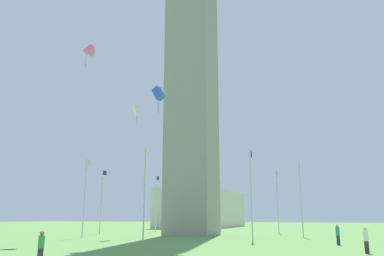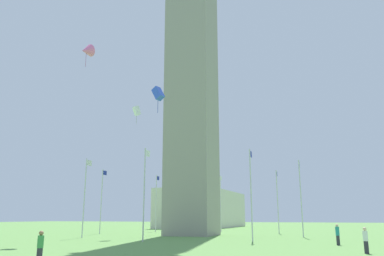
{
  "view_description": "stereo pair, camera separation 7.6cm",
  "coord_description": "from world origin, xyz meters",
  "px_view_note": "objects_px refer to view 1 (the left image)",
  "views": [
    {
      "loc": [
        -48.58,
        -17.49,
        2.37
      ],
      "look_at": [
        0.0,
        0.0,
        14.39
      ],
      "focal_mm": 35.78,
      "sensor_mm": 36.0,
      "label": 1
    },
    {
      "loc": [
        -48.55,
        -17.56,
        2.37
      ],
      "look_at": [
        0.0,
        0.0,
        14.39
      ],
      "focal_mm": 35.78,
      "sensor_mm": 36.0,
      "label": 2
    }
  ],
  "objects_px": {
    "kite_blue_box": "(158,94)",
    "flagpole_ne": "(156,201)",
    "flagpole_nw": "(277,199)",
    "person_teal_shirt": "(338,235)",
    "distant_building": "(204,209)",
    "obelisk_monument": "(192,40)",
    "flagpole_n": "(221,201)",
    "flagpole_w": "(301,195)",
    "flagpole_e": "(102,198)",
    "flagpole_s": "(145,190)",
    "kite_white_box": "(137,111)",
    "flagpole_sw": "(251,190)",
    "person_green_shirt": "(41,247)",
    "flagpole_se": "(85,194)",
    "person_white_shirt": "(366,240)",
    "kite_pink_delta": "(87,50)"
  },
  "relations": [
    {
      "from": "flagpole_sw",
      "to": "person_green_shirt",
      "type": "xyz_separation_m",
      "value": [
        -21.98,
        6.75,
        -4.18
      ]
    },
    {
      "from": "flagpole_n",
      "to": "kite_blue_box",
      "type": "relative_size",
      "value": 3.73
    },
    {
      "from": "obelisk_monument",
      "to": "kite_blue_box",
      "type": "distance_m",
      "value": 23.62
    },
    {
      "from": "flagpole_sw",
      "to": "person_teal_shirt",
      "type": "distance_m",
      "value": 9.17
    },
    {
      "from": "flagpole_ne",
      "to": "flagpole_e",
      "type": "xyz_separation_m",
      "value": [
        -9.91,
        4.11,
        0.0
      ]
    },
    {
      "from": "flagpole_ne",
      "to": "flagpole_w",
      "type": "height_order",
      "value": "same"
    },
    {
      "from": "distant_building",
      "to": "obelisk_monument",
      "type": "bearing_deg",
      "value": -164.16
    },
    {
      "from": "flagpole_se",
      "to": "flagpole_sw",
      "type": "bearing_deg",
      "value": -90.0
    },
    {
      "from": "distant_building",
      "to": "flagpole_w",
      "type": "bearing_deg",
      "value": -146.87
    },
    {
      "from": "flagpole_nw",
      "to": "person_teal_shirt",
      "type": "height_order",
      "value": "flagpole_nw"
    },
    {
      "from": "flagpole_s",
      "to": "person_white_shirt",
      "type": "relative_size",
      "value": 5.41
    },
    {
      "from": "flagpole_ne",
      "to": "person_green_shirt",
      "type": "relative_size",
      "value": 5.53
    },
    {
      "from": "kite_pink_delta",
      "to": "distant_building",
      "type": "distance_m",
      "value": 55.24
    },
    {
      "from": "flagpole_ne",
      "to": "person_green_shirt",
      "type": "xyz_separation_m",
      "value": [
        -41.8,
        -13.08,
        -4.18
      ]
    },
    {
      "from": "distant_building",
      "to": "kite_pink_delta",
      "type": "bearing_deg",
      "value": -176.59
    },
    {
      "from": "flagpole_n",
      "to": "flagpole_nw",
      "type": "relative_size",
      "value": 1.0
    },
    {
      "from": "obelisk_monument",
      "to": "flagpole_e",
      "type": "bearing_deg",
      "value": 89.78
    },
    {
      "from": "flagpole_n",
      "to": "obelisk_monument",
      "type": "bearing_deg",
      "value": 180.0
    },
    {
      "from": "obelisk_monument",
      "to": "flagpole_e",
      "type": "distance_m",
      "value": 26.57
    },
    {
      "from": "flagpole_e",
      "to": "kite_pink_delta",
      "type": "bearing_deg",
      "value": -156.34
    },
    {
      "from": "kite_blue_box",
      "to": "flagpole_sw",
      "type": "bearing_deg",
      "value": -36.97
    },
    {
      "from": "flagpole_n",
      "to": "person_teal_shirt",
      "type": "xyz_separation_m",
      "value": [
        -26.3,
        -17.76,
        -4.12
      ]
    },
    {
      "from": "flagpole_w",
      "to": "kite_pink_delta",
      "type": "xyz_separation_m",
      "value": [
        -14.47,
        21.7,
        15.98
      ]
    },
    {
      "from": "flagpole_se",
      "to": "flagpole_nw",
      "type": "relative_size",
      "value": 1.0
    },
    {
      "from": "flagpole_w",
      "to": "flagpole_se",
      "type": "bearing_deg",
      "value": 112.5
    },
    {
      "from": "flagpole_s",
      "to": "flagpole_nw",
      "type": "distance_m",
      "value": 25.9
    },
    {
      "from": "flagpole_ne",
      "to": "flagpole_s",
      "type": "xyz_separation_m",
      "value": [
        -23.93,
        -9.91,
        0.0
      ]
    },
    {
      "from": "flagpole_e",
      "to": "kite_pink_delta",
      "type": "xyz_separation_m",
      "value": [
        -14.47,
        -6.34,
        15.98
      ]
    },
    {
      "from": "kite_pink_delta",
      "to": "kite_white_box",
      "type": "xyz_separation_m",
      "value": [
        8.94,
        -1.92,
        -5.0
      ]
    },
    {
      "from": "flagpole_ne",
      "to": "kite_pink_delta",
      "type": "height_order",
      "value": "kite_pink_delta"
    },
    {
      "from": "person_white_shirt",
      "to": "person_green_shirt",
      "type": "xyz_separation_m",
      "value": [
        -12.03,
        16.28,
        -0.02
      ]
    },
    {
      "from": "flagpole_nw",
      "to": "person_green_shirt",
      "type": "relative_size",
      "value": 5.53
    },
    {
      "from": "flagpole_s",
      "to": "person_green_shirt",
      "type": "relative_size",
      "value": 5.53
    },
    {
      "from": "person_white_shirt",
      "to": "flagpole_w",
      "type": "bearing_deg",
      "value": -33.52
    },
    {
      "from": "distant_building",
      "to": "kite_blue_box",
      "type": "bearing_deg",
      "value": -165.89
    },
    {
      "from": "flagpole_se",
      "to": "kite_blue_box",
      "type": "height_order",
      "value": "kite_blue_box"
    },
    {
      "from": "person_teal_shirt",
      "to": "person_green_shirt",
      "type": "bearing_deg",
      "value": 86.53
    },
    {
      "from": "flagpole_n",
      "to": "person_green_shirt",
      "type": "xyz_separation_m",
      "value": [
        -45.91,
        -3.16,
        -4.18
      ]
    },
    {
      "from": "flagpole_s",
      "to": "kite_white_box",
      "type": "height_order",
      "value": "kite_white_box"
    },
    {
      "from": "kite_blue_box",
      "to": "flagpole_ne",
      "type": "bearing_deg",
      "value": 25.09
    },
    {
      "from": "flagpole_ne",
      "to": "kite_blue_box",
      "type": "height_order",
      "value": "kite_blue_box"
    },
    {
      "from": "flagpole_se",
      "to": "flagpole_nw",
      "type": "distance_m",
      "value": 28.04
    },
    {
      "from": "flagpole_ne",
      "to": "kite_white_box",
      "type": "xyz_separation_m",
      "value": [
        -15.45,
        -4.16,
        10.97
      ]
    },
    {
      "from": "flagpole_sw",
      "to": "kite_pink_delta",
      "type": "xyz_separation_m",
      "value": [
        -4.56,
        17.59,
        15.98
      ]
    },
    {
      "from": "flagpole_n",
      "to": "person_teal_shirt",
      "type": "distance_m",
      "value": 32.0
    },
    {
      "from": "person_white_shirt",
      "to": "distant_building",
      "type": "xyz_separation_m",
      "value": [
        57.89,
        30.25,
        3.24
      ]
    },
    {
      "from": "flagpole_sw",
      "to": "flagpole_w",
      "type": "distance_m",
      "value": 10.73
    },
    {
      "from": "person_green_shirt",
      "to": "kite_pink_delta",
      "type": "bearing_deg",
      "value": 3.74
    },
    {
      "from": "flagpole_sw",
      "to": "obelisk_monument",
      "type": "bearing_deg",
      "value": 45.15
    },
    {
      "from": "obelisk_monument",
      "to": "flagpole_n",
      "type": "height_order",
      "value": "obelisk_monument"
    }
  ]
}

